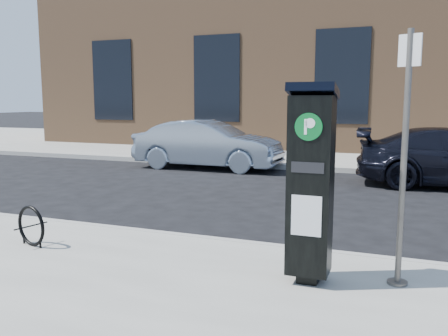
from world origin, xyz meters
The scene contains 9 objects.
ground centered at (0.00, 0.00, 0.00)m, with size 120.00×120.00×0.00m, color black.
sidewalk_far centered at (0.00, 14.00, 0.07)m, with size 60.00×12.00×0.15m, color gray.
curb_near centered at (0.00, -0.02, 0.07)m, with size 60.00×0.12×0.16m, color #9E9B93.
curb_far centered at (0.00, 8.02, 0.07)m, with size 60.00×0.12×0.16m, color #9E9B93.
building centered at (0.00, 17.00, 4.15)m, with size 28.00×10.05×8.25m.
parking_kiosk centered at (1.39, -1.19, 1.27)m, with size 0.50×0.45×2.19m.
sign_pole centered at (2.32, -0.91, 1.50)m, with size 0.23×0.22×2.73m.
bike_rack centered at (-2.44, -1.26, 0.43)m, with size 0.57×0.18×0.57m.
car_silver centered at (-3.45, 7.40, 0.76)m, with size 1.61×4.61×1.52m, color gray.
Camera 1 is at (2.32, -6.23, 2.16)m, focal length 38.00 mm.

